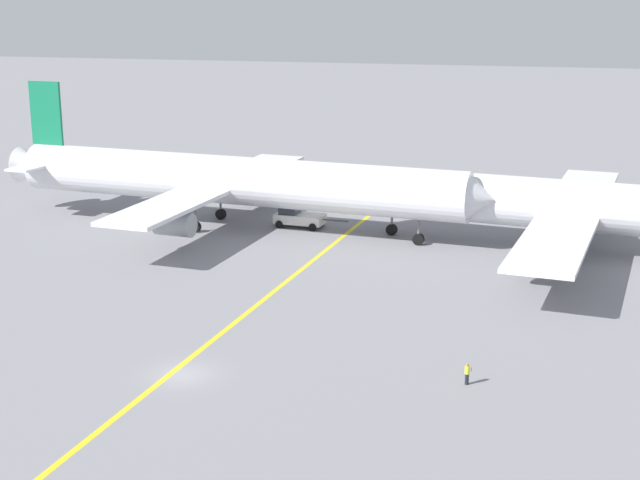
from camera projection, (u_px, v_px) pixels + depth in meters
ground_plane at (183, 375)px, 69.06m from camera, size 600.00×600.00×0.00m
taxiway_stripe at (227, 329)px, 78.44m from camera, size 10.08×119.66×0.01m
airliner_at_gate_left at (233, 181)px, 110.19m from camera, size 61.15×43.11×16.55m
airliner_being_pushed at (554, 205)px, 100.71m from camera, size 50.03×49.07×15.73m
pushback_tug at (298, 217)px, 112.05m from camera, size 9.16×3.58×2.75m
ground_crew_marshaller_foreground at (467, 373)px, 67.15m from camera, size 0.50×0.36×1.63m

